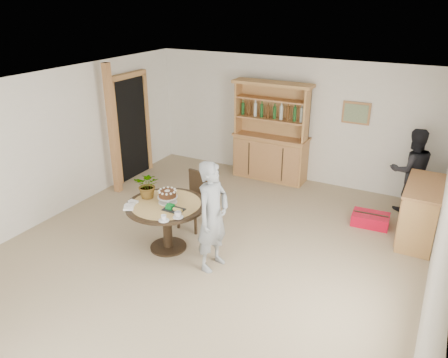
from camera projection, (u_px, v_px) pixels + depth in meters
ground at (206, 255)px, 6.56m from camera, size 7.00×7.00×0.00m
room_shell at (204, 145)px, 5.89m from camera, size 6.04×7.04×2.52m
doorway at (130, 126)px, 9.02m from camera, size 0.13×1.10×2.18m
pine_post at (112, 130)px, 8.21m from camera, size 0.12×0.12×2.50m
hutch at (271, 147)px, 9.06m from camera, size 1.62×0.54×2.04m
sideboard at (420, 212)px, 6.83m from camera, size 0.54×1.26×0.94m
dining_table at (166, 213)px, 6.52m from camera, size 1.20×1.20×0.76m
dining_chair at (196, 196)px, 7.22m from camera, size 0.46×0.46×0.95m
birthday_cake at (167, 195)px, 6.45m from camera, size 0.30×0.30×0.20m
flower_vase at (148, 185)px, 6.57m from camera, size 0.47×0.44×0.42m
gift_tray at (173, 208)px, 6.25m from camera, size 0.30×0.20×0.08m
coffee_cup_a at (178, 215)px, 6.04m from camera, size 0.15×0.15×0.09m
coffee_cup_b at (164, 218)px, 5.96m from camera, size 0.15×0.15×0.08m
napkins at (130, 205)px, 6.37m from camera, size 0.24×0.33×0.03m
teen_boy at (213, 216)px, 5.99m from camera, size 0.46×0.63×1.60m
adult_person at (411, 171)px, 7.65m from camera, size 0.92×0.85×1.53m
red_suitcase at (370, 219)px, 7.39m from camera, size 0.63×0.44×0.21m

